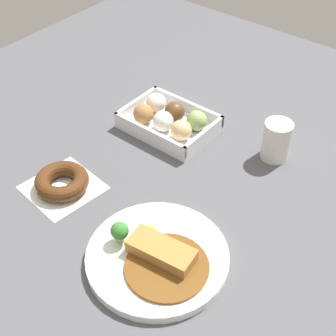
# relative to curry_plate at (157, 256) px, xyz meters

# --- Properties ---
(ground_plane) EXTENTS (1.60, 1.60, 0.00)m
(ground_plane) POSITION_rel_curry_plate_xyz_m (-0.08, 0.15, -0.01)
(ground_plane) COLOR #4C4C51
(curry_plate) EXTENTS (0.26, 0.26, 0.06)m
(curry_plate) POSITION_rel_curry_plate_xyz_m (0.00, 0.00, 0.00)
(curry_plate) COLOR white
(curry_plate) RESTS_ON ground_plane
(donut_box) EXTENTS (0.21, 0.15, 0.06)m
(donut_box) POSITION_rel_curry_plate_xyz_m (-0.23, 0.32, 0.01)
(donut_box) COLOR white
(donut_box) RESTS_ON ground_plane
(chocolate_ring_donut) EXTENTS (0.16, 0.16, 0.04)m
(chocolate_ring_donut) POSITION_rel_curry_plate_xyz_m (-0.28, 0.02, 0.00)
(chocolate_ring_donut) COLOR white
(chocolate_ring_donut) RESTS_ON ground_plane
(coffee_mug) EXTENTS (0.06, 0.06, 0.09)m
(coffee_mug) POSITION_rel_curry_plate_xyz_m (0.02, 0.39, 0.03)
(coffee_mug) COLOR silver
(coffee_mug) RESTS_ON ground_plane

